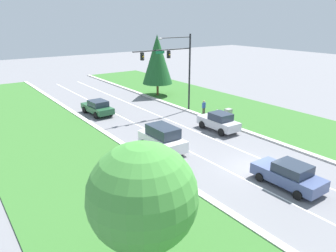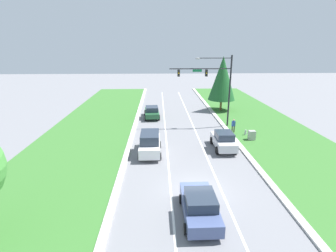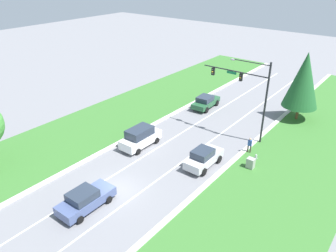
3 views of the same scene
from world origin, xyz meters
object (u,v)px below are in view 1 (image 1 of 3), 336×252
(traffic_signal_mast, at_px, (176,62))
(pedestrian, at_px, (204,107))
(silver_sedan, at_px, (219,122))
(white_suv, at_px, (162,138))
(fire_hydrant, at_px, (217,112))
(oak_near_left_tree, at_px, (142,197))
(slate_blue_sedan, at_px, (289,175))
(conifer_near_right_tree, at_px, (157,59))
(utility_cabinet, at_px, (228,114))
(forest_sedan, at_px, (98,107))

(traffic_signal_mast, xyz_separation_m, pedestrian, (2.01, -2.68, -4.84))
(silver_sedan, xyz_separation_m, pedestrian, (2.34, 4.88, 0.02))
(white_suv, distance_m, fire_hydrant, 11.77)
(oak_near_left_tree, bearing_deg, slate_blue_sedan, 8.33)
(conifer_near_right_tree, bearing_deg, traffic_signal_mast, -110.27)
(white_suv, bearing_deg, pedestrian, 30.73)
(slate_blue_sedan, bearing_deg, white_suv, 107.58)
(traffic_signal_mast, relative_size, utility_cabinet, 8.21)
(pedestrian, distance_m, oak_near_left_tree, 25.45)
(silver_sedan, xyz_separation_m, white_suv, (-7.21, -0.86, 0.14))
(utility_cabinet, xyz_separation_m, oak_near_left_tree, (-19.69, -14.82, 3.63))
(slate_blue_sedan, relative_size, fire_hydrant, 6.68)
(forest_sedan, distance_m, oak_near_left_tree, 26.14)
(slate_blue_sedan, xyz_separation_m, silver_sedan, (4.00, 10.69, 0.09))
(forest_sedan, relative_size, pedestrian, 2.82)
(silver_sedan, bearing_deg, slate_blue_sedan, -110.38)
(silver_sedan, relative_size, utility_cabinet, 4.11)
(silver_sedan, xyz_separation_m, conifer_near_right_tree, (3.41, 15.87, 4.14))
(slate_blue_sedan, relative_size, white_suv, 0.99)
(traffic_signal_mast, height_order, white_suv, traffic_signal_mast)
(forest_sedan, bearing_deg, oak_near_left_tree, -112.94)
(oak_near_left_tree, bearing_deg, fire_hydrant, 40.00)
(traffic_signal_mast, height_order, utility_cabinet, traffic_signal_mast)
(silver_sedan, xyz_separation_m, fire_hydrant, (3.51, 3.93, -0.57))
(pedestrian, xyz_separation_m, oak_near_left_tree, (-18.36, -17.33, 3.22))
(white_suv, bearing_deg, oak_near_left_tree, -127.47)
(utility_cabinet, relative_size, oak_near_left_tree, 0.17)
(forest_sedan, height_order, utility_cabinet, forest_sedan)
(slate_blue_sedan, bearing_deg, silver_sedan, 68.97)
(fire_hydrant, relative_size, oak_near_left_tree, 0.11)
(pedestrian, relative_size, oak_near_left_tree, 0.27)
(slate_blue_sedan, xyz_separation_m, conifer_near_right_tree, (7.41, 26.57, 4.23))
(fire_hydrant, bearing_deg, pedestrian, 141.06)
(traffic_signal_mast, relative_size, slate_blue_sedan, 1.88)
(slate_blue_sedan, height_order, white_suv, white_suv)
(fire_hydrant, bearing_deg, slate_blue_sedan, -117.20)
(forest_sedan, bearing_deg, slate_blue_sedan, -85.02)
(forest_sedan, bearing_deg, fire_hydrant, -39.93)
(fire_hydrant, height_order, conifer_near_right_tree, conifer_near_right_tree)
(white_suv, relative_size, fire_hydrant, 6.74)
(white_suv, bearing_deg, forest_sedan, 90.23)
(fire_hydrant, bearing_deg, white_suv, -155.91)
(slate_blue_sedan, height_order, silver_sedan, silver_sedan)
(traffic_signal_mast, height_order, slate_blue_sedan, traffic_signal_mast)
(traffic_signal_mast, distance_m, white_suv, 12.25)
(silver_sedan, distance_m, white_suv, 7.27)
(pedestrian, xyz_separation_m, fire_hydrant, (1.17, -0.95, -0.59))
(utility_cabinet, bearing_deg, white_suv, -163.47)
(silver_sedan, relative_size, pedestrian, 2.60)
(silver_sedan, height_order, pedestrian, silver_sedan)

